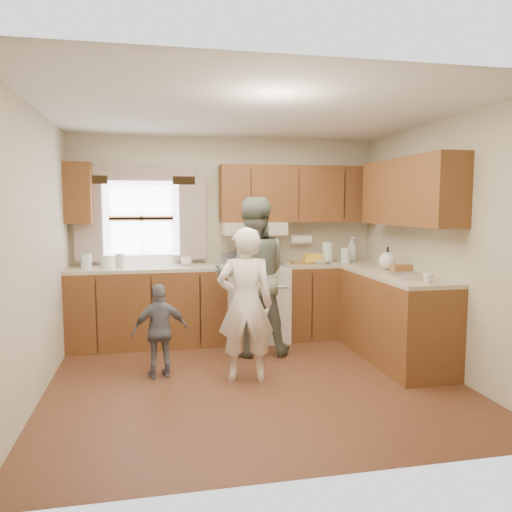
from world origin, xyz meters
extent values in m
plane|color=#522D19|center=(0.00, 0.00, 0.00)|extent=(3.80, 3.80, 0.00)
plane|color=white|center=(0.00, 0.00, 2.50)|extent=(3.80, 3.80, 0.00)
plane|color=beige|center=(0.00, 1.75, 1.25)|extent=(3.80, 0.00, 3.80)
plane|color=beige|center=(0.00, -1.75, 1.25)|extent=(3.80, 0.00, 3.80)
plane|color=beige|center=(-1.90, 0.00, 1.25)|extent=(0.00, 3.50, 3.50)
plane|color=beige|center=(1.90, 0.00, 1.25)|extent=(0.00, 3.50, 3.50)
cube|color=#44230E|center=(-0.99, 1.45, 0.45)|extent=(1.82, 0.60, 0.90)
cube|color=#44230E|center=(1.29, 1.45, 0.45)|extent=(1.22, 0.60, 0.90)
cube|color=#462A10|center=(1.60, 0.32, 0.45)|extent=(0.60, 1.65, 0.90)
cube|color=#C2AE92|center=(-0.99, 1.45, 0.92)|extent=(1.82, 0.60, 0.04)
cube|color=#C2AE92|center=(1.29, 1.45, 0.92)|extent=(1.22, 0.60, 0.04)
cube|color=#C2AE92|center=(1.60, 0.32, 0.92)|extent=(0.60, 1.65, 0.04)
cube|color=#44230E|center=(0.90, 1.58, 1.80)|extent=(2.00, 0.33, 0.70)
cube|color=#462A10|center=(-1.75, 1.58, 1.80)|extent=(0.30, 0.33, 0.70)
cube|color=#462A10|center=(1.73, 0.32, 1.80)|extent=(0.33, 1.65, 0.70)
cube|color=beige|center=(0.30, 1.52, 1.38)|extent=(0.76, 0.45, 0.15)
cube|color=silver|center=(-1.05, 1.73, 1.50)|extent=(0.90, 0.03, 0.90)
cube|color=gold|center=(-1.63, 1.68, 1.50)|extent=(0.40, 0.05, 1.02)
cube|color=gold|center=(-0.47, 1.68, 1.50)|extent=(0.40, 0.05, 1.02)
cube|color=gold|center=(-1.05, 1.68, 2.02)|extent=(1.30, 0.05, 0.22)
cylinder|color=white|center=(0.95, 1.65, 1.22)|extent=(0.27, 0.12, 0.12)
imported|color=silver|center=(-0.53, 1.47, 0.99)|extent=(0.16, 0.16, 0.10)
imported|color=silver|center=(1.60, 1.51, 1.10)|extent=(0.17, 0.17, 0.31)
imported|color=silver|center=(1.10, 1.30, 0.97)|extent=(0.28, 0.28, 0.06)
imported|color=silver|center=(1.58, -0.35, 0.99)|extent=(0.13, 0.13, 0.09)
cylinder|color=silver|center=(-1.68, 1.48, 1.02)|extent=(0.12, 0.12, 0.16)
cylinder|color=silver|center=(-1.46, 1.40, 1.01)|extent=(0.10, 0.10, 0.15)
cube|color=olive|center=(0.88, 1.34, 0.95)|extent=(0.27, 0.20, 0.02)
cube|color=gold|center=(1.01, 1.35, 1.00)|extent=(0.22, 0.15, 0.12)
cylinder|color=silver|center=(1.23, 1.40, 1.07)|extent=(0.13, 0.13, 0.26)
cylinder|color=silver|center=(1.44, 1.32, 1.03)|extent=(0.12, 0.12, 0.19)
sphere|color=silver|center=(1.66, 0.63, 1.04)|extent=(0.20, 0.20, 0.20)
cube|color=olive|center=(1.65, 0.30, 0.99)|extent=(0.21, 0.11, 0.10)
cube|color=silver|center=(1.54, -0.05, 0.97)|extent=(0.26, 0.18, 0.06)
cylinder|color=silver|center=(-1.30, 1.42, 1.02)|extent=(0.10, 0.10, 0.16)
cube|color=silver|center=(0.30, 1.43, 0.45)|extent=(0.76, 0.64, 0.90)
cube|color=#B7B7BC|center=(0.30, 1.69, 0.99)|extent=(0.76, 0.10, 0.16)
cylinder|color=#B7B7BC|center=(0.30, 1.11, 0.70)|extent=(0.68, 0.03, 0.03)
cube|color=teal|center=(0.35, 1.09, 0.48)|extent=(0.22, 0.02, 0.42)
cylinder|color=black|center=(0.12, 1.55, 0.91)|extent=(0.18, 0.18, 0.01)
cylinder|color=black|center=(0.48, 1.55, 0.91)|extent=(0.18, 0.18, 0.01)
cylinder|color=black|center=(0.12, 1.30, 0.91)|extent=(0.18, 0.18, 0.01)
cylinder|color=black|center=(0.48, 1.30, 0.91)|extent=(0.18, 0.18, 0.01)
imported|color=white|center=(-0.08, 0.04, 0.73)|extent=(0.58, 0.42, 1.46)
imported|color=#243C2A|center=(0.15, 0.85, 0.88)|extent=(0.90, 0.73, 1.75)
imported|color=slate|center=(-0.87, 0.28, 0.46)|extent=(0.56, 0.31, 0.91)
camera|label=1|loc=(-0.92, -4.51, 1.67)|focal=35.00mm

